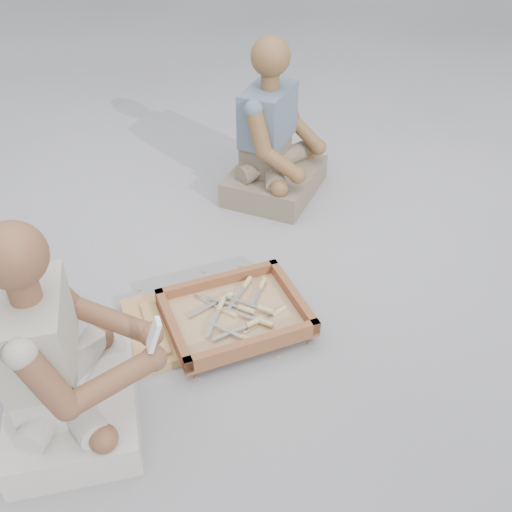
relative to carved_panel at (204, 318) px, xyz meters
name	(u,v)px	position (x,y,z in m)	size (l,w,h in m)	color
ground	(262,326)	(0.21, -0.12, -0.02)	(60.00, 60.00, 0.00)	#A2A1A7
carved_panel	(204,318)	(0.00, 0.00, 0.00)	(0.62, 0.42, 0.04)	#9C643C
tool_tray	(235,314)	(0.11, -0.08, 0.05)	(0.57, 0.46, 0.07)	brown
chisel_0	(245,286)	(0.20, 0.05, 0.06)	(0.18, 0.16, 0.02)	white
chisel_1	(275,314)	(0.25, -0.15, 0.05)	(0.22, 0.08, 0.02)	white
chisel_2	(249,324)	(0.13, -0.17, 0.06)	(0.22, 0.04, 0.02)	white
chisel_3	(221,299)	(0.08, 0.02, 0.06)	(0.22, 0.07, 0.02)	white
chisel_4	(226,311)	(0.08, -0.05, 0.05)	(0.12, 0.20, 0.02)	white
chisel_5	(246,339)	(0.08, -0.24, 0.07)	(0.14, 0.19, 0.02)	white
chisel_6	(261,308)	(0.21, -0.11, 0.07)	(0.15, 0.18, 0.02)	white
chisel_7	(260,321)	(0.17, -0.17, 0.06)	(0.15, 0.18, 0.02)	white
chisel_8	(261,287)	(0.26, 0.02, 0.06)	(0.16, 0.18, 0.02)	white
chisel_9	(242,308)	(0.14, -0.07, 0.06)	(0.15, 0.18, 0.02)	white
chisel_10	(219,308)	(0.05, -0.04, 0.06)	(0.15, 0.19, 0.02)	white
wood_chip_0	(310,343)	(0.34, -0.29, -0.02)	(0.02, 0.01, 0.00)	tan
wood_chip_1	(278,357)	(0.19, -0.31, -0.02)	(0.02, 0.01, 0.00)	tan
wood_chip_2	(155,308)	(-0.17, 0.16, -0.02)	(0.02, 0.01, 0.00)	tan
wood_chip_3	(240,266)	(0.28, 0.28, -0.02)	(0.02, 0.01, 0.00)	tan
wood_chip_4	(271,339)	(0.21, -0.21, -0.02)	(0.02, 0.01, 0.00)	tan
wood_chip_5	(197,378)	(-0.13, -0.27, -0.02)	(0.02, 0.01, 0.00)	tan
wood_chip_6	(258,297)	(0.26, 0.05, -0.02)	(0.02, 0.01, 0.00)	tan
wood_chip_7	(203,271)	(0.11, 0.31, -0.02)	(0.02, 0.01, 0.00)	tan
wood_chip_8	(269,292)	(0.32, 0.06, -0.02)	(0.02, 0.01, 0.00)	tan
wood_chip_9	(139,289)	(-0.19, 0.31, -0.02)	(0.02, 0.01, 0.00)	tan
craftsman	(60,366)	(-0.58, -0.27, 0.26)	(0.60, 0.60, 0.82)	beige
companion	(273,145)	(0.72, 0.82, 0.26)	(0.69, 0.68, 0.85)	#80745C
mobile_phone	(154,335)	(-0.29, -0.39, 0.38)	(0.06, 0.05, 0.11)	white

